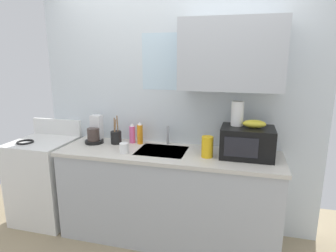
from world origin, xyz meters
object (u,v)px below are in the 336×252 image
coffee_maker (95,133)px  dish_soap_bottle_pink (132,134)px  cereal_canister (207,147)px  mug_white (124,148)px  dish_soap_bottle_orange (140,133)px  utensil_crock (116,137)px  microwave (247,142)px  stove_range (46,179)px  paper_towel_roll (237,113)px  banana_bunch (254,124)px

coffee_maker → dish_soap_bottle_pink: (0.38, 0.09, -0.01)m
cereal_canister → mug_white: bearing=-173.3°
dish_soap_bottle_orange → utensil_crock: bearing=-165.5°
microwave → dish_soap_bottle_orange: size_ratio=1.97×
dish_soap_bottle_orange → utensil_crock: size_ratio=0.80×
stove_range → utensil_crock: utensil_crock is taller
stove_range → utensil_crock: size_ratio=3.70×
stove_range → cereal_canister: size_ratio=5.73×
stove_range → paper_towel_roll: (2.01, 0.10, 0.82)m
utensil_crock → mug_white: bearing=-52.5°
cereal_canister → utensil_crock: (-0.96, 0.17, -0.02)m
banana_bunch → stove_range: bearing=-178.8°
utensil_crock → paper_towel_roll: bearing=-0.9°
utensil_crock → coffee_maker: bearing=-177.1°
mug_white → microwave: bearing=9.7°
paper_towel_roll → dish_soap_bottle_orange: bearing=175.1°
paper_towel_roll → utensil_crock: size_ratio=0.75×
banana_bunch → dish_soap_bottle_pink: bearing=173.2°
banana_bunch → dish_soap_bottle_pink: size_ratio=0.95×
cereal_canister → mug_white: 0.77m
stove_range → dish_soap_bottle_pink: (0.96, 0.19, 0.54)m
microwave → banana_bunch: (0.05, 0.00, 0.17)m
microwave → utensil_crock: utensil_crock is taller
banana_bunch → utensil_crock: bearing=177.0°
stove_range → paper_towel_roll: 2.17m
microwave → utensil_crock: (-1.30, 0.07, -0.06)m
stove_range → coffee_maker: 0.80m
stove_range → utensil_crock: 0.97m
stove_range → coffee_maker: coffee_maker is taller
paper_towel_roll → coffee_maker: bearing=179.7°
stove_range → dish_soap_bottle_pink: size_ratio=5.15×
microwave → utensil_crock: size_ratio=1.57×
banana_bunch → utensil_crock: 1.37m
dish_soap_bottle_orange → cereal_canister: size_ratio=1.24×
cereal_canister → utensil_crock: bearing=170.0°
utensil_crock → banana_bunch: bearing=-3.0°
banana_bunch → microwave: bearing=-178.2°
microwave → mug_white: bearing=-170.3°
dish_soap_bottle_pink → cereal_canister: size_ratio=1.11×
banana_bunch → dish_soap_bottle_orange: (-1.11, 0.13, -0.20)m
cereal_canister → microwave: bearing=16.2°
banana_bunch → dish_soap_bottle_pink: 1.23m
utensil_crock → dish_soap_bottle_pink: bearing=26.2°
paper_towel_roll → dish_soap_bottle_orange: (-0.96, 0.08, -0.27)m
dish_soap_bottle_orange → dish_soap_bottle_pink: (-0.09, 0.01, -0.01)m
dish_soap_bottle_orange → utensil_crock: (-0.24, -0.06, -0.04)m
paper_towel_roll → dish_soap_bottle_pink: bearing=174.9°
banana_bunch → paper_towel_roll: (-0.15, 0.05, 0.08)m
mug_white → stove_range: bearing=171.9°
paper_towel_roll → dish_soap_bottle_pink: 1.09m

